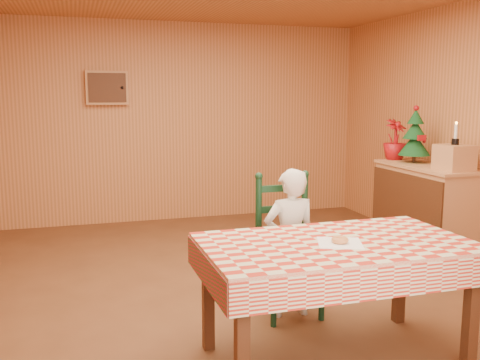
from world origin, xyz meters
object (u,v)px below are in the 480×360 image
(dining_table, at_px, (336,254))
(shelf_unit, at_px, (425,209))
(ladder_chair, at_px, (287,248))
(christmas_tree, at_px, (415,137))
(storage_bin, at_px, (437,256))
(crate, at_px, (454,158))
(seated_child, at_px, (290,243))

(dining_table, height_order, shelf_unit, shelf_unit)
(ladder_chair, distance_m, christmas_tree, 2.52)
(shelf_unit, height_order, christmas_tree, christmas_tree)
(storage_bin, bearing_deg, crate, 39.93)
(storage_bin, bearing_deg, shelf_unit, 62.98)
(shelf_unit, relative_size, christmas_tree, 2.00)
(crate, distance_m, christmas_tree, 0.67)
(seated_child, height_order, shelf_unit, seated_child)
(shelf_unit, bearing_deg, seated_child, -150.57)
(dining_table, xyz_separation_m, storage_bin, (1.65, 1.16, -0.50))
(dining_table, distance_m, shelf_unit, 2.76)
(crate, bearing_deg, storage_bin, -140.07)
(seated_child, relative_size, christmas_tree, 1.81)
(ladder_chair, relative_size, crate, 3.60)
(dining_table, height_order, ladder_chair, ladder_chair)
(ladder_chair, distance_m, seated_child, 0.08)
(seated_child, bearing_deg, dining_table, 90.00)
(seated_child, xyz_separation_m, shelf_unit, (2.02, 1.14, -0.10))
(dining_table, distance_m, ladder_chair, 0.81)
(seated_child, bearing_deg, ladder_chair, -90.00)
(dining_table, bearing_deg, crate, 35.94)
(seated_child, bearing_deg, crate, -159.99)
(ladder_chair, bearing_deg, dining_table, -90.00)
(christmas_tree, bearing_deg, crate, -90.00)
(dining_table, bearing_deg, ladder_chair, 90.00)
(seated_child, height_order, crate, crate)
(christmas_tree, bearing_deg, dining_table, -133.72)
(dining_table, height_order, christmas_tree, christmas_tree)
(ladder_chair, bearing_deg, christmas_tree, 33.31)
(dining_table, height_order, seated_child, seated_child)
(crate, height_order, storage_bin, crate)
(ladder_chair, bearing_deg, seated_child, -90.00)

